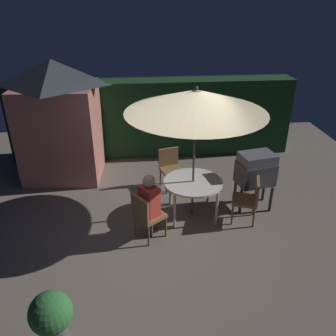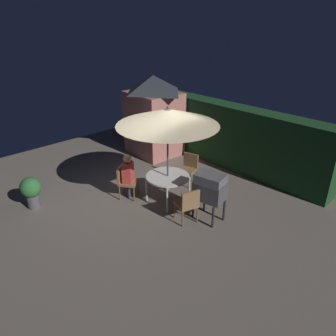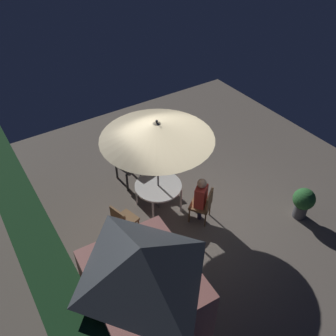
# 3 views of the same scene
# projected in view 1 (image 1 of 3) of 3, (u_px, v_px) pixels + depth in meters

# --- Properties ---
(ground_plane) EXTENTS (11.00, 11.00, 0.00)m
(ground_plane) POSITION_uv_depth(u_px,v_px,m) (164.00, 229.00, 6.55)
(ground_plane) COLOR #6B6056
(hedge_backdrop) EXTENTS (7.33, 0.68, 2.01)m
(hedge_backdrop) POSITION_uv_depth(u_px,v_px,m) (153.00, 118.00, 9.20)
(hedge_backdrop) COLOR #193D1E
(hedge_backdrop) RESTS_ON ground
(garden_shed) EXTENTS (1.89, 1.64, 2.74)m
(garden_shed) POSITION_uv_depth(u_px,v_px,m) (59.00, 120.00, 7.89)
(garden_shed) COLOR #B26B60
(garden_shed) RESTS_ON ground
(patio_table) EXTENTS (1.14, 1.14, 0.75)m
(patio_table) POSITION_uv_depth(u_px,v_px,m) (193.00, 184.00, 6.69)
(patio_table) COLOR white
(patio_table) RESTS_ON ground
(patio_umbrella) EXTENTS (2.52, 2.52, 2.59)m
(patio_umbrella) POSITION_uv_depth(u_px,v_px,m) (196.00, 101.00, 5.95)
(patio_umbrella) COLOR #4C4C51
(patio_umbrella) RESTS_ON ground
(bbq_grill) EXTENTS (0.79, 0.63, 1.20)m
(bbq_grill) POSITION_uv_depth(u_px,v_px,m) (256.00, 170.00, 6.86)
(bbq_grill) COLOR #47474C
(bbq_grill) RESTS_ON ground
(chair_near_shed) EXTENTS (0.65, 0.65, 0.90)m
(chair_near_shed) POSITION_uv_depth(u_px,v_px,m) (146.00, 214.00, 6.08)
(chair_near_shed) COLOR olive
(chair_near_shed) RESTS_ON ground
(chair_far_side) EXTENTS (0.58, 0.58, 0.90)m
(chair_far_side) POSITION_uv_depth(u_px,v_px,m) (249.00, 197.00, 6.57)
(chair_far_side) COLOR olive
(chair_far_side) RESTS_ON ground
(chair_toward_hedge) EXTENTS (0.57, 0.57, 0.90)m
(chair_toward_hedge) POSITION_uv_depth(u_px,v_px,m) (170.00, 166.00, 7.76)
(chair_toward_hedge) COLOR olive
(chair_toward_hedge) RESTS_ON ground
(potted_plant_by_shed) EXTENTS (0.53, 0.53, 0.85)m
(potted_plant_by_shed) POSITION_uv_depth(u_px,v_px,m) (52.00, 318.00, 4.16)
(potted_plant_by_shed) COLOR #4C4C51
(potted_plant_by_shed) RESTS_ON ground
(person_in_red) EXTENTS (0.39, 0.42, 1.26)m
(person_in_red) POSITION_uv_depth(u_px,v_px,m) (150.00, 199.00, 6.01)
(person_in_red) COLOR #CC3D33
(person_in_red) RESTS_ON ground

